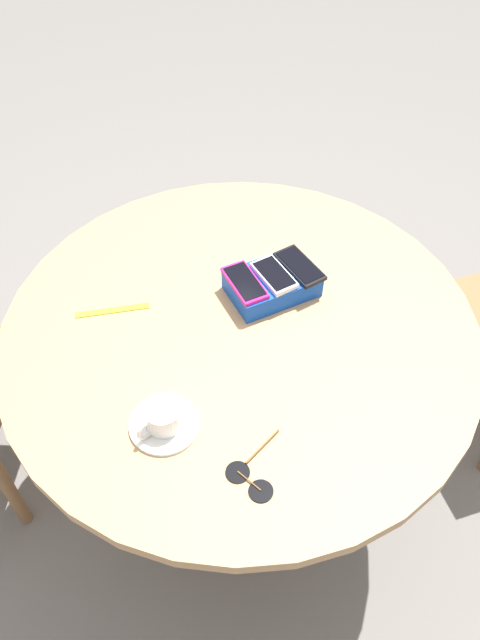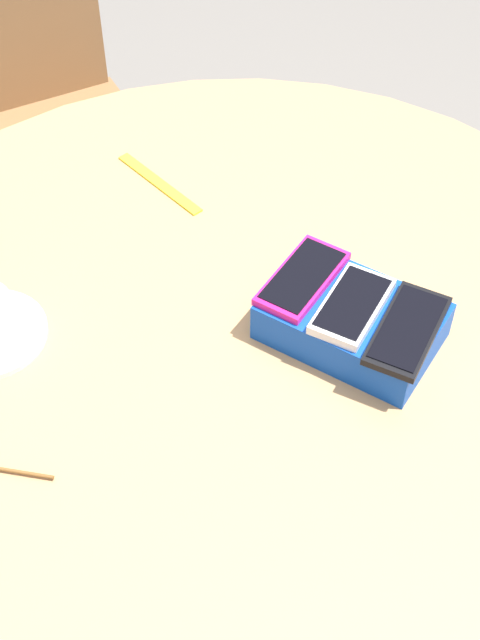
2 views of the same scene
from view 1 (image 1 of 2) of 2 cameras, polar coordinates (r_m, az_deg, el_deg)
The scene contains 10 objects.
ground_plane at distance 2.01m, azimuth 0.00°, elevation -14.10°, with size 8.00×8.00×0.00m, color slate.
round_table at distance 1.48m, azimuth 0.00°, elevation -2.85°, with size 1.09×1.09×0.72m.
phone_box at distance 1.47m, azimuth 2.94°, elevation 3.35°, with size 0.23×0.19×0.05m.
phone_black at distance 1.47m, azimuth 5.43°, elevation 4.98°, with size 0.09×0.14×0.01m.
phone_white at distance 1.44m, azimuth 3.13°, elevation 4.12°, with size 0.09×0.13×0.01m.
phone_magenta at distance 1.43m, azimuth 0.42°, elevation 3.44°, with size 0.10×0.14×0.01m.
saucer at distance 1.26m, azimuth -6.92°, elevation -9.45°, with size 0.14×0.14×0.01m, color silver.
coffee_cup at distance 1.24m, azimuth -7.15°, elevation -8.75°, with size 0.10×0.07×0.05m.
lanyard_strap at distance 1.47m, azimuth -11.58°, elevation 0.87°, with size 0.17×0.02×0.00m, color yellow.
sunglasses at distance 1.20m, azimuth 0.98°, elevation -14.23°, with size 0.14×0.10×0.01m.
Camera 1 is at (0.65, 0.67, 1.79)m, focal length 35.00 mm.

